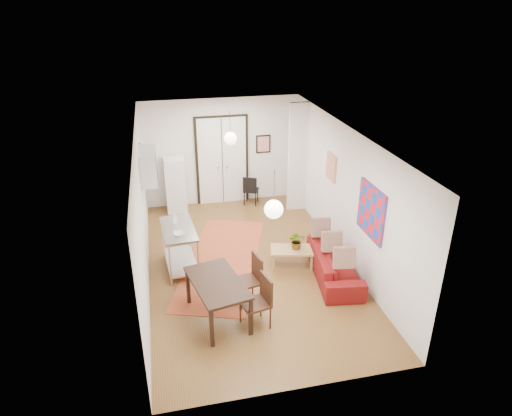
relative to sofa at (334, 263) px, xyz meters
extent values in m
plane|color=brown|center=(-1.64, 0.78, -0.30)|extent=(7.00, 7.00, 0.00)
cube|color=white|center=(-1.64, 0.78, 2.60)|extent=(4.20, 7.00, 0.02)
cube|color=silver|center=(-1.64, 4.28, 1.15)|extent=(4.20, 0.02, 2.90)
cube|color=silver|center=(-1.64, -2.72, 1.15)|extent=(4.20, 0.02, 2.90)
cube|color=silver|center=(-3.74, 0.78, 1.15)|extent=(0.02, 7.00, 2.90)
cube|color=silver|center=(0.46, 0.78, 1.15)|extent=(0.02, 7.00, 2.90)
cube|color=white|center=(-1.64, 4.24, 0.90)|extent=(1.44, 0.06, 2.50)
cube|color=silver|center=(0.21, 3.33, 1.15)|extent=(0.50, 0.10, 2.90)
cube|color=silver|center=(-3.56, 2.28, 1.60)|extent=(0.35, 1.00, 0.70)
cube|color=red|center=(0.43, -0.47, 1.35)|extent=(0.05, 1.00, 1.00)
cube|color=#F7E6CD|center=(0.43, 1.58, 1.50)|extent=(0.05, 0.50, 0.60)
cube|color=red|center=(-0.49, 4.25, 1.30)|extent=(0.40, 0.03, 0.50)
cube|color=#A36144|center=(-3.71, 2.78, 1.65)|extent=(0.03, 0.44, 0.54)
sphere|color=silver|center=(-1.64, 2.78, 1.95)|extent=(0.30, 0.30, 0.30)
cylinder|color=black|center=(-1.64, 2.78, 2.35)|extent=(0.01, 0.01, 0.50)
sphere|color=silver|center=(-1.64, -1.22, 1.95)|extent=(0.30, 0.30, 0.30)
cylinder|color=black|center=(-1.64, -1.22, 2.35)|extent=(0.01, 0.01, 0.50)
cube|color=#C85632|center=(-2.16, 1.09, -0.29)|extent=(2.61, 4.15, 0.01)
imported|color=maroon|center=(0.00, 0.00, 0.00)|extent=(2.12, 1.07, 0.59)
cube|color=tan|center=(-0.73, 0.58, 0.08)|extent=(0.99, 0.70, 0.04)
cube|color=tan|center=(-1.13, 0.38, -0.12)|extent=(0.06, 0.06, 0.36)
cube|color=tan|center=(-0.33, 0.38, -0.12)|extent=(0.06, 0.06, 0.36)
cube|color=tan|center=(-1.13, 0.78, -0.12)|extent=(0.06, 0.06, 0.36)
cube|color=tan|center=(-0.33, 0.78, -0.12)|extent=(0.06, 0.06, 0.36)
imported|color=#2A5F2C|center=(-0.63, 0.58, 0.30)|extent=(0.41, 0.38, 0.39)
cube|color=silver|center=(-3.06, 0.96, 0.66)|extent=(0.73, 1.31, 0.04)
cube|color=silver|center=(-3.06, 0.96, -0.11)|extent=(0.68, 1.27, 0.03)
cylinder|color=silver|center=(-3.34, 0.37, 0.18)|extent=(0.04, 0.04, 0.95)
cylinder|color=silver|center=(-2.78, 0.37, 0.18)|extent=(0.04, 0.04, 0.95)
cylinder|color=silver|center=(-3.34, 1.56, 0.18)|extent=(0.04, 0.04, 0.95)
cylinder|color=silver|center=(-2.78, 1.56, 0.18)|extent=(0.04, 0.04, 0.95)
imported|color=silver|center=(-3.06, 0.66, 0.71)|extent=(0.24, 0.24, 0.06)
imported|color=teal|center=(-3.11, 1.21, 0.78)|extent=(0.10, 0.10, 0.20)
cube|color=white|center=(-2.95, 3.93, 0.45)|extent=(0.53, 0.53, 1.48)
cube|color=black|center=(-2.53, -0.83, 0.45)|extent=(1.08, 1.54, 0.05)
cube|color=black|center=(-2.88, -1.48, 0.06)|extent=(0.07, 0.07, 0.72)
cube|color=black|center=(-2.18, -1.48, 0.06)|extent=(0.07, 0.07, 0.72)
cube|color=black|center=(-2.88, -0.18, 0.06)|extent=(0.07, 0.07, 0.72)
cube|color=black|center=(-2.18, -0.18, 0.06)|extent=(0.07, 0.07, 0.72)
cube|color=#382111|center=(-1.93, -0.48, 0.16)|extent=(0.54, 0.53, 0.04)
cube|color=#382111|center=(-1.93, -0.27, 0.42)|extent=(0.13, 0.44, 0.48)
cylinder|color=#382111|center=(-2.12, -0.68, -0.07)|extent=(0.03, 0.03, 0.46)
cylinder|color=#382111|center=(-1.74, -0.68, -0.07)|extent=(0.03, 0.03, 0.46)
cylinder|color=#382111|center=(-2.12, -0.28, -0.07)|extent=(0.03, 0.03, 0.46)
cylinder|color=#382111|center=(-1.74, -0.28, -0.07)|extent=(0.03, 0.03, 0.46)
cube|color=#382111|center=(-1.93, -1.18, 0.16)|extent=(0.54, 0.53, 0.04)
cube|color=#382111|center=(-1.93, -0.97, 0.42)|extent=(0.13, 0.44, 0.48)
cylinder|color=#382111|center=(-2.12, -1.38, -0.07)|extent=(0.03, 0.03, 0.46)
cylinder|color=#382111|center=(-1.74, -1.38, -0.07)|extent=(0.03, 0.03, 0.46)
cylinder|color=#382111|center=(-2.12, -0.98, -0.07)|extent=(0.03, 0.03, 0.46)
cylinder|color=#382111|center=(-1.74, -0.98, -0.07)|extent=(0.03, 0.03, 0.46)
cube|color=black|center=(-0.91, 3.93, 0.11)|extent=(0.50, 0.50, 0.04)
cube|color=black|center=(-0.91, 4.10, 0.34)|extent=(0.37, 0.19, 0.41)
cylinder|color=black|center=(-1.07, 3.77, -0.09)|extent=(0.03, 0.03, 0.41)
cylinder|color=black|center=(-0.75, 3.77, -0.09)|extent=(0.03, 0.03, 0.41)
cylinder|color=black|center=(-1.07, 4.09, -0.09)|extent=(0.03, 0.03, 0.41)
cylinder|color=black|center=(-0.75, 4.09, -0.09)|extent=(0.03, 0.03, 0.41)
camera|label=1|loc=(-3.32, -7.44, 4.97)|focal=32.00mm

